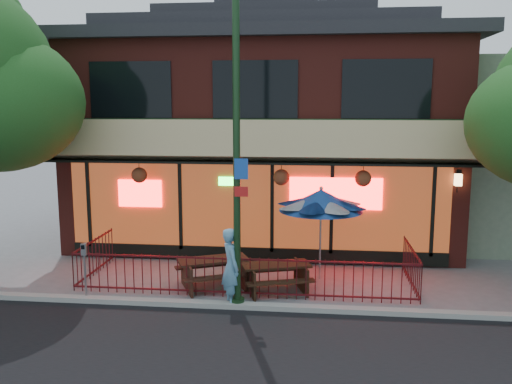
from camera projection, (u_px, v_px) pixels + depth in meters
ground at (240, 300)px, 12.82m from camera, size 80.00×80.00×0.00m
curb at (237, 306)px, 12.32m from camera, size 80.00×0.25×0.12m
restaurant_building at (268, 118)px, 19.13m from camera, size 12.96×9.49×8.05m
patio_fence at (243, 268)px, 13.21m from camera, size 8.44×2.62×1.00m
street_light at (237, 170)px, 11.92m from camera, size 0.43×0.32×7.00m
picnic_table_left at (213, 269)px, 13.66m from camera, size 2.14×1.94×0.75m
picnic_table_right at (276, 273)px, 13.34m from camera, size 1.97×1.72×0.71m
patio_umbrella at (321, 200)px, 14.06m from camera, size 2.18×2.18×2.49m
pedestrian at (231, 267)px, 12.39m from camera, size 0.67×0.78×1.81m
parking_meter_near at (85, 262)px, 12.67m from camera, size 0.14×0.12×1.39m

